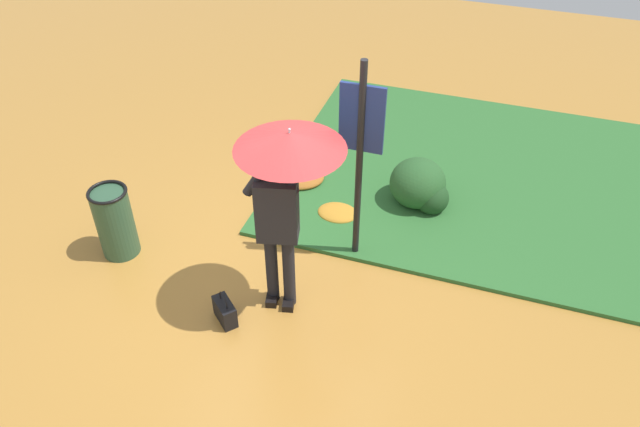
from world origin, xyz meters
TOP-DOWN VIEW (x-y plane):
  - ground_plane at (0.00, 0.00)m, footprint 18.00×18.00m
  - grass_verge at (1.76, 2.71)m, footprint 4.80×4.00m
  - person_with_umbrella at (0.26, -0.06)m, footprint 0.96×0.96m
  - info_sign_post at (0.69, 0.84)m, footprint 0.44×0.07m
  - handbag at (-0.25, -0.50)m, footprint 0.32×0.30m
  - trash_bin at (-1.77, 0.05)m, footprint 0.42×0.42m
  - shrub_cluster at (1.18, 1.92)m, footprint 0.73×0.67m
  - leaf_pile_near_person at (-0.41, 1.92)m, footprint 0.75×0.60m
  - leaf_pile_by_bench at (0.31, 1.39)m, footprint 0.48×0.38m

SIDE VIEW (x-z plane):
  - ground_plane at x=0.00m, z-range 0.00..0.00m
  - grass_verge at x=1.76m, z-range 0.00..0.05m
  - leaf_pile_by_bench at x=0.31m, z-range 0.00..0.11m
  - leaf_pile_near_person at x=-0.41m, z-range 0.00..0.16m
  - handbag at x=-0.25m, z-range -0.06..0.31m
  - shrub_cluster at x=1.18m, z-range -0.02..0.58m
  - trash_bin at x=-1.77m, z-range 0.00..0.84m
  - info_sign_post at x=0.69m, z-range 0.29..2.59m
  - person_with_umbrella at x=0.26m, z-range 0.53..2.57m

